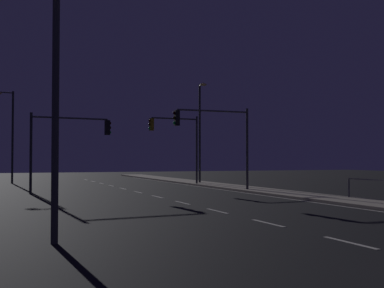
# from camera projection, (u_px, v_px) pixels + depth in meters

# --- Properties ---
(ground_plane) EXTENTS (112.00, 112.00, 0.00)m
(ground_plane) POSITION_uv_depth(u_px,v_px,m) (179.00, 202.00, 23.85)
(ground_plane) COLOR black
(ground_plane) RESTS_ON ground
(sidewalk_right) EXTENTS (2.62, 77.00, 0.14)m
(sidewalk_right) POSITION_uv_depth(u_px,v_px,m) (309.00, 196.00, 26.61)
(sidewalk_right) COLOR #9E937F
(sidewalk_right) RESTS_ON ground
(lane_markings_center) EXTENTS (0.14, 50.00, 0.01)m
(lane_markings_center) POSITION_uv_depth(u_px,v_px,m) (157.00, 197.00, 27.10)
(lane_markings_center) COLOR silver
(lane_markings_center) RESTS_ON ground
(lane_edge_line) EXTENTS (0.14, 53.00, 0.01)m
(lane_edge_line) POSITION_uv_depth(u_px,v_px,m) (241.00, 192.00, 30.69)
(lane_edge_line) COLOR silver
(lane_edge_line) RESTS_ON ground
(traffic_light_near_left) EXTENTS (4.21, 0.53, 5.41)m
(traffic_light_near_left) POSITION_uv_depth(u_px,v_px,m) (176.00, 135.00, 38.66)
(traffic_light_near_left) COLOR #38383D
(traffic_light_near_left) RESTS_ON sidewalk_right
(traffic_light_near_right) EXTENTS (5.05, 0.76, 4.90)m
(traffic_light_near_right) POSITION_uv_depth(u_px,v_px,m) (69.00, 136.00, 30.41)
(traffic_light_near_right) COLOR #2D3033
(traffic_light_near_right) RESTS_ON ground
(traffic_light_mid_left) EXTENTS (5.21, 0.34, 5.27)m
(traffic_light_mid_left) POSITION_uv_depth(u_px,v_px,m) (215.00, 130.00, 31.06)
(traffic_light_mid_left) COLOR #38383D
(traffic_light_mid_left) RESTS_ON sidewalk_right
(street_lamp_across_street) EXTENTS (0.70, 1.86, 8.27)m
(street_lamp_across_street) POSITION_uv_depth(u_px,v_px,m) (200.00, 124.00, 40.92)
(street_lamp_across_street) COLOR #2D3033
(street_lamp_across_street) RESTS_ON sidewalk_right
(street_lamp_median) EXTENTS (1.55, 0.48, 7.97)m
(street_lamp_median) POSITION_uv_depth(u_px,v_px,m) (10.00, 129.00, 42.07)
(street_lamp_median) COLOR #2D3033
(street_lamp_median) RESTS_ON ground
(street_lamp_mid_block) EXTENTS (0.81, 1.89, 6.77)m
(street_lamp_mid_block) POSITION_uv_depth(u_px,v_px,m) (53.00, 76.00, 11.87)
(street_lamp_mid_block) COLOR #38383D
(street_lamp_mid_block) RESTS_ON ground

